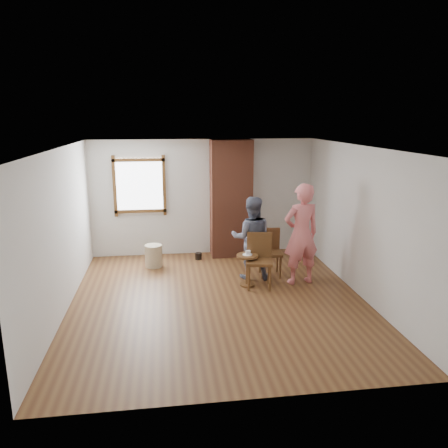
{
  "coord_description": "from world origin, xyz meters",
  "views": [
    {
      "loc": [
        -0.86,
        -6.94,
        3.07
      ],
      "look_at": [
        0.21,
        0.8,
        1.15
      ],
      "focal_mm": 35.0,
      "sensor_mm": 36.0,
      "label": 1
    }
  ],
  "objects_px": {
    "stoneware_crock": "(154,256)",
    "person_pink": "(301,234)",
    "dining_chair_right": "(270,249)",
    "man": "(251,238)",
    "side_table": "(247,265)",
    "dining_chair_left": "(259,257)"
  },
  "relations": [
    {
      "from": "side_table",
      "to": "dining_chair_right",
      "type": "bearing_deg",
      "value": 43.9
    },
    {
      "from": "man",
      "to": "dining_chair_left",
      "type": "bearing_deg",
      "value": 108.39
    },
    {
      "from": "stoneware_crock",
      "to": "dining_chair_left",
      "type": "distance_m",
      "value": 2.41
    },
    {
      "from": "dining_chair_right",
      "to": "man",
      "type": "relative_size",
      "value": 0.57
    },
    {
      "from": "man",
      "to": "dining_chair_right",
      "type": "bearing_deg",
      "value": -151.86
    },
    {
      "from": "stoneware_crock",
      "to": "man",
      "type": "xyz_separation_m",
      "value": [
        1.9,
        -0.91,
        0.57
      ]
    },
    {
      "from": "dining_chair_right",
      "to": "person_pink",
      "type": "xyz_separation_m",
      "value": [
        0.46,
        -0.53,
        0.44
      ]
    },
    {
      "from": "dining_chair_left",
      "to": "dining_chair_right",
      "type": "bearing_deg",
      "value": 70.14
    },
    {
      "from": "dining_chair_left",
      "to": "person_pink",
      "type": "relative_size",
      "value": 0.52
    },
    {
      "from": "stoneware_crock",
      "to": "side_table",
      "type": "relative_size",
      "value": 0.78
    },
    {
      "from": "man",
      "to": "person_pink",
      "type": "bearing_deg",
      "value": 165.16
    },
    {
      "from": "stoneware_crock",
      "to": "dining_chair_left",
      "type": "bearing_deg",
      "value": -34.52
    },
    {
      "from": "dining_chair_right",
      "to": "man",
      "type": "distance_m",
      "value": 0.51
    },
    {
      "from": "dining_chair_left",
      "to": "dining_chair_right",
      "type": "distance_m",
      "value": 0.66
    },
    {
      "from": "dining_chair_right",
      "to": "stoneware_crock",
      "type": "bearing_deg",
      "value": 165.56
    },
    {
      "from": "man",
      "to": "person_pink",
      "type": "relative_size",
      "value": 0.84
    },
    {
      "from": "stoneware_crock",
      "to": "person_pink",
      "type": "bearing_deg",
      "value": -25.43
    },
    {
      "from": "stoneware_crock",
      "to": "man",
      "type": "bearing_deg",
      "value": -25.62
    },
    {
      "from": "side_table",
      "to": "person_pink",
      "type": "distance_m",
      "value": 1.15
    },
    {
      "from": "side_table",
      "to": "man",
      "type": "distance_m",
      "value": 0.59
    },
    {
      "from": "person_pink",
      "to": "man",
      "type": "bearing_deg",
      "value": -34.53
    },
    {
      "from": "dining_chair_right",
      "to": "man",
      "type": "xyz_separation_m",
      "value": [
        -0.4,
        -0.13,
        0.29
      ]
    }
  ]
}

